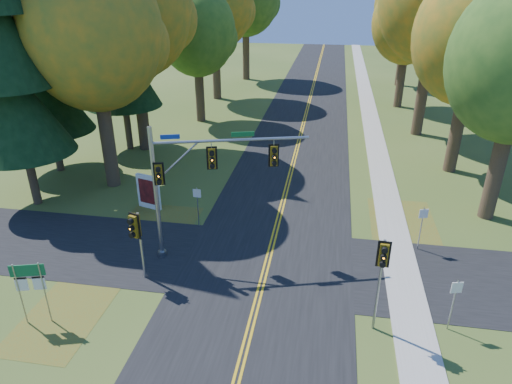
% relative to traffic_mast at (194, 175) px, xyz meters
% --- Properties ---
extents(ground, '(160.00, 160.00, 0.00)m').
position_rel_traffic_mast_xyz_m(ground, '(3.42, -2.26, -4.19)').
color(ground, '#394F1B').
rests_on(ground, ground).
extents(road_main, '(8.00, 160.00, 0.02)m').
position_rel_traffic_mast_xyz_m(road_main, '(3.42, -2.26, -4.18)').
color(road_main, black).
rests_on(road_main, ground).
extents(road_cross, '(60.00, 6.00, 0.02)m').
position_rel_traffic_mast_xyz_m(road_cross, '(3.42, -0.26, -4.18)').
color(road_cross, black).
rests_on(road_cross, ground).
extents(centerline_left, '(0.10, 160.00, 0.01)m').
position_rel_traffic_mast_xyz_m(centerline_left, '(3.32, -2.26, -4.16)').
color(centerline_left, gold).
rests_on(centerline_left, road_main).
extents(centerline_right, '(0.10, 160.00, 0.01)m').
position_rel_traffic_mast_xyz_m(centerline_right, '(3.52, -2.26, -4.16)').
color(centerline_right, gold).
rests_on(centerline_right, road_main).
extents(sidewalk_east, '(1.60, 160.00, 0.06)m').
position_rel_traffic_mast_xyz_m(sidewalk_east, '(9.62, -2.26, -4.16)').
color(sidewalk_east, '#9E998E').
rests_on(sidewalk_east, ground).
extents(leaf_patch_w_near, '(4.00, 6.00, 0.00)m').
position_rel_traffic_mast_xyz_m(leaf_patch_w_near, '(-3.08, 1.74, -4.18)').
color(leaf_patch_w_near, brown).
rests_on(leaf_patch_w_near, ground).
extents(leaf_patch_e, '(3.50, 8.00, 0.00)m').
position_rel_traffic_mast_xyz_m(leaf_patch_e, '(10.22, 3.74, -4.18)').
color(leaf_patch_e, brown).
rests_on(leaf_patch_e, ground).
extents(leaf_patch_w_far, '(3.00, 5.00, 0.00)m').
position_rel_traffic_mast_xyz_m(leaf_patch_w_far, '(-4.08, -5.26, -4.18)').
color(leaf_patch_w_far, brown).
rests_on(leaf_patch_w_far, ground).
extents(tree_w_a, '(8.00, 8.00, 14.15)m').
position_rel_traffic_mast_xyz_m(tree_w_a, '(-7.71, 7.13, 5.30)').
color(tree_w_a, '#38281C').
rests_on(tree_w_a, ground).
extents(tree_w_b, '(8.60, 8.60, 15.38)m').
position_rel_traffic_mast_xyz_m(tree_w_b, '(-8.30, 14.03, 6.18)').
color(tree_w_b, '#38281C').
rests_on(tree_w_b, ground).
extents(tree_e_b, '(7.60, 7.60, 13.33)m').
position_rel_traffic_mast_xyz_m(tree_e_b, '(14.39, 13.32, 4.71)').
color(tree_e_b, '#38281C').
rests_on(tree_e_b, ground).
extents(tree_w_c, '(6.80, 6.80, 11.91)m').
position_rel_traffic_mast_xyz_m(tree_w_c, '(-6.12, 22.21, 3.76)').
color(tree_w_c, '#38281C').
rests_on(tree_w_c, ground).
extents(tree_e_c, '(8.80, 8.80, 15.79)m').
position_rel_traffic_mast_xyz_m(tree_e_c, '(13.30, 21.43, 6.47)').
color(tree_e_c, '#38281C').
rests_on(tree_e_c, ground).
extents(tree_w_d, '(8.20, 8.20, 14.56)m').
position_rel_traffic_mast_xyz_m(tree_w_d, '(-6.71, 30.93, 5.59)').
color(tree_w_d, '#38281C').
rests_on(tree_w_d, ground).
extents(tree_e_d, '(7.00, 7.00, 12.32)m').
position_rel_traffic_mast_xyz_m(tree_e_d, '(12.68, 30.61, 4.05)').
color(tree_e_d, '#38281C').
rests_on(tree_e_d, ground).
extents(tree_e_e, '(7.80, 7.80, 13.74)m').
position_rel_traffic_mast_xyz_m(tree_e_e, '(13.89, 41.32, 5.00)').
color(tree_e_e, '#38281C').
rests_on(tree_e_e, ground).
extents(pine_a, '(5.60, 5.60, 19.48)m').
position_rel_traffic_mast_xyz_m(pine_a, '(-11.08, 3.74, 4.99)').
color(pine_a, '#38281C').
rests_on(pine_a, ground).
extents(pine_b, '(5.60, 5.60, 17.31)m').
position_rel_traffic_mast_xyz_m(pine_b, '(-12.58, 8.74, 3.97)').
color(pine_b, '#38281C').
rests_on(pine_b, ground).
extents(pine_c, '(5.60, 5.60, 20.56)m').
position_rel_traffic_mast_xyz_m(pine_c, '(-9.58, 13.74, 5.50)').
color(pine_c, '#38281C').
rests_on(pine_c, ground).
extents(traffic_mast, '(6.91, 2.41, 6.51)m').
position_rel_traffic_mast_xyz_m(traffic_mast, '(0.00, 0.00, 0.00)').
color(traffic_mast, gray).
rests_on(traffic_mast, ground).
extents(east_signal_pole, '(0.47, 0.54, 4.04)m').
position_rel_traffic_mast_xyz_m(east_signal_pole, '(8.07, -4.09, -1.12)').
color(east_signal_pole, gray).
rests_on(east_signal_pole, ground).
extents(ped_signal_pole, '(0.52, 0.62, 3.37)m').
position_rel_traffic_mast_xyz_m(ped_signal_pole, '(-1.93, -2.46, -1.68)').
color(ped_signal_pole, '#92969A').
rests_on(ped_signal_pole, ground).
extents(route_sign_cluster, '(1.23, 0.39, 2.73)m').
position_rel_traffic_mast_xyz_m(route_sign_cluster, '(-4.83, -5.74, -2.26)').
color(route_sign_cluster, gray).
rests_on(route_sign_cluster, ground).
extents(info_kiosk, '(1.49, 0.61, 2.06)m').
position_rel_traffic_mast_xyz_m(info_kiosk, '(-4.20, 4.27, -3.16)').
color(info_kiosk, white).
rests_on(info_kiosk, ground).
extents(reg_sign_e_north, '(0.44, 0.15, 2.33)m').
position_rel_traffic_mast_xyz_m(reg_sign_e_north, '(10.62, 2.24, -2.59)').
color(reg_sign_e_north, gray).
rests_on(reg_sign_e_north, ground).
extents(reg_sign_e_south, '(0.43, 0.14, 2.28)m').
position_rel_traffic_mast_xyz_m(reg_sign_e_south, '(10.92, -3.49, -2.63)').
color(reg_sign_e_south, gray).
rests_on(reg_sign_e_south, ground).
extents(reg_sign_w, '(0.44, 0.07, 2.27)m').
position_rel_traffic_mast_xyz_m(reg_sign_w, '(-0.78, 2.69, -2.63)').
color(reg_sign_w, gray).
rests_on(reg_sign_w, ground).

